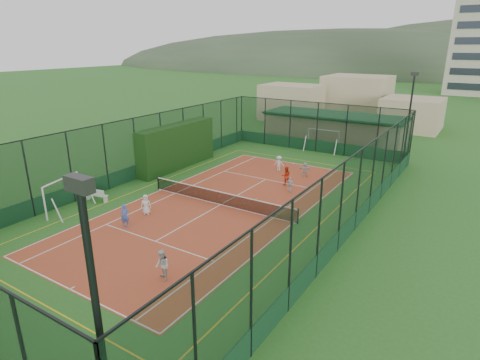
{
  "coord_description": "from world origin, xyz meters",
  "views": [
    {
      "loc": [
        14.83,
        -20.88,
        10.56
      ],
      "look_at": [
        0.18,
        2.21,
        1.2
      ],
      "focal_mm": 30.0,
      "sensor_mm": 36.0,
      "label": 1
    }
  ],
  "objects_px": {
    "floodlight_se": "(103,357)",
    "futsal_goal_far": "(323,141)",
    "coach": "(286,176)",
    "child_near_right": "(162,265)",
    "floodlight_ne": "(409,120)",
    "child_near_left": "(146,204)",
    "child_far_right": "(290,185)",
    "clubhouse": "(334,128)",
    "child_far_back": "(305,169)",
    "white_bench": "(97,194)",
    "child_far_left": "(279,163)",
    "child_near_mid": "(125,216)",
    "futsal_goal_near": "(63,195)"
  },
  "relations": [
    {
      "from": "floodlight_se",
      "to": "floodlight_ne",
      "type": "bearing_deg",
      "value": 90.0
    },
    {
      "from": "child_near_right",
      "to": "child_far_right",
      "type": "xyz_separation_m",
      "value": [
        -0.07,
        13.82,
        -0.16
      ]
    },
    {
      "from": "child_far_left",
      "to": "futsal_goal_near",
      "type": "bearing_deg",
      "value": 53.52
    },
    {
      "from": "floodlight_ne",
      "to": "futsal_goal_far",
      "type": "height_order",
      "value": "floodlight_ne"
    },
    {
      "from": "child_far_left",
      "to": "child_far_right",
      "type": "relative_size",
      "value": 1.14
    },
    {
      "from": "floodlight_ne",
      "to": "child_far_back",
      "type": "xyz_separation_m",
      "value": [
        -6.25,
        -7.71,
        -3.52
      ]
    },
    {
      "from": "child_far_left",
      "to": "child_far_back",
      "type": "distance_m",
      "value": 2.52
    },
    {
      "from": "floodlight_se",
      "to": "futsal_goal_near",
      "type": "relative_size",
      "value": 2.44
    },
    {
      "from": "child_near_left",
      "to": "child_near_right",
      "type": "relative_size",
      "value": 0.88
    },
    {
      "from": "child_near_right",
      "to": "floodlight_ne",
      "type": "bearing_deg",
      "value": 108.59
    },
    {
      "from": "child_far_left",
      "to": "floodlight_se",
      "type": "bearing_deg",
      "value": 99.84
    },
    {
      "from": "white_bench",
      "to": "child_far_right",
      "type": "relative_size",
      "value": 1.45
    },
    {
      "from": "white_bench",
      "to": "child_near_mid",
      "type": "distance_m",
      "value": 5.3
    },
    {
      "from": "child_near_mid",
      "to": "futsal_goal_near",
      "type": "bearing_deg",
      "value": 155.48
    },
    {
      "from": "child_far_back",
      "to": "child_far_left",
      "type": "bearing_deg",
      "value": -22.48
    },
    {
      "from": "floodlight_ne",
      "to": "child_far_right",
      "type": "distance_m",
      "value": 13.56
    },
    {
      "from": "floodlight_se",
      "to": "coach",
      "type": "relative_size",
      "value": 5.52
    },
    {
      "from": "coach",
      "to": "futsal_goal_near",
      "type": "bearing_deg",
      "value": 19.2
    },
    {
      "from": "child_near_mid",
      "to": "child_far_back",
      "type": "distance_m",
      "value": 15.72
    },
    {
      "from": "child_far_left",
      "to": "coach",
      "type": "bearing_deg",
      "value": 116.47
    },
    {
      "from": "futsal_goal_near",
      "to": "child_near_right",
      "type": "bearing_deg",
      "value": -119.11
    },
    {
      "from": "child_near_left",
      "to": "floodlight_ne",
      "type": "bearing_deg",
      "value": 26.02
    },
    {
      "from": "floodlight_se",
      "to": "futsal_goal_far",
      "type": "bearing_deg",
      "value": 103.3
    },
    {
      "from": "child_near_mid",
      "to": "child_near_right",
      "type": "xyz_separation_m",
      "value": [
        5.87,
        -3.09,
        0.04
      ]
    },
    {
      "from": "clubhouse",
      "to": "child_far_left",
      "type": "relative_size",
      "value": 11.23
    },
    {
      "from": "futsal_goal_near",
      "to": "child_far_back",
      "type": "relative_size",
      "value": 2.84
    },
    {
      "from": "child_near_right",
      "to": "child_far_left",
      "type": "height_order",
      "value": "child_near_right"
    },
    {
      "from": "coach",
      "to": "child_near_right",
      "type": "bearing_deg",
      "value": 62.42
    },
    {
      "from": "white_bench",
      "to": "child_far_back",
      "type": "relative_size",
      "value": 1.44
    },
    {
      "from": "floodlight_ne",
      "to": "child_near_mid",
      "type": "bearing_deg",
      "value": -116.93
    },
    {
      "from": "floodlight_ne",
      "to": "child_near_left",
      "type": "distance_m",
      "value": 23.88
    },
    {
      "from": "clubhouse",
      "to": "child_far_back",
      "type": "distance_m",
      "value": 13.35
    },
    {
      "from": "child_near_left",
      "to": "child_far_right",
      "type": "distance_m",
      "value": 10.62
    },
    {
      "from": "floodlight_ne",
      "to": "child_far_back",
      "type": "relative_size",
      "value": 6.92
    },
    {
      "from": "clubhouse",
      "to": "futsal_goal_far",
      "type": "relative_size",
      "value": 4.49
    },
    {
      "from": "floodlight_se",
      "to": "futsal_goal_near",
      "type": "xyz_separation_m",
      "value": [
        -16.78,
        10.23,
        -3.03
      ]
    },
    {
      "from": "floodlight_ne",
      "to": "child_far_back",
      "type": "distance_m",
      "value": 10.53
    },
    {
      "from": "white_bench",
      "to": "coach",
      "type": "xyz_separation_m",
      "value": [
        9.78,
        10.13,
        0.27
      ]
    },
    {
      "from": "child_near_left",
      "to": "child_far_right",
      "type": "height_order",
      "value": "child_near_left"
    },
    {
      "from": "clubhouse",
      "to": "child_near_left",
      "type": "distance_m",
      "value": 26.1
    },
    {
      "from": "white_bench",
      "to": "child_near_left",
      "type": "height_order",
      "value": "child_near_left"
    },
    {
      "from": "floodlight_se",
      "to": "futsal_goal_far",
      "type": "height_order",
      "value": "floodlight_se"
    },
    {
      "from": "futsal_goal_far",
      "to": "child_near_left",
      "type": "xyz_separation_m",
      "value": [
        -3.68,
        -21.51,
        -0.42
      ]
    },
    {
      "from": "child_far_right",
      "to": "child_far_left",
      "type": "bearing_deg",
      "value": -63.25
    },
    {
      "from": "child_near_left",
      "to": "child_near_right",
      "type": "bearing_deg",
      "value": -73.84
    },
    {
      "from": "coach",
      "to": "floodlight_ne",
      "type": "bearing_deg",
      "value": -153.64
    },
    {
      "from": "clubhouse",
      "to": "coach",
      "type": "height_order",
      "value": "clubhouse"
    },
    {
      "from": "futsal_goal_near",
      "to": "child_near_left",
      "type": "bearing_deg",
      "value": -79.38
    },
    {
      "from": "floodlight_ne",
      "to": "child_far_right",
      "type": "height_order",
      "value": "floodlight_ne"
    },
    {
      "from": "futsal_goal_near",
      "to": "child_far_left",
      "type": "distance_m",
      "value": 17.4
    }
  ]
}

